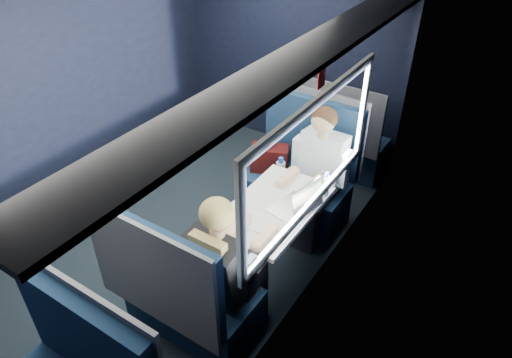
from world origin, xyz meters
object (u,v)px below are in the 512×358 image
Objects in this scene: seat_bay_far at (184,296)px; bottle_small at (325,185)px; cup at (318,190)px; woman at (224,264)px; seat_row_front at (339,140)px; man at (317,170)px; seat_bay_near at (298,178)px; table at (270,213)px; laptop at (299,204)px.

seat_bay_far is 5.77× the size of bottle_small.
cup is at bearing -143.79° from bottle_small.
seat_bay_far is at bearing -146.18° from woman.
seat_row_front is 12.42× the size of cup.
seat_bay_near is at bearing 147.27° from man.
seat_row_front is (-0.18, 1.80, -0.25)m from table.
man is 1.00× the size of woman.
cup is (0.43, 1.21, 0.37)m from seat_bay_far.
woman is at bearing -80.38° from seat_bay_near.
seat_row_front is 5.31× the size of bottle_small.
seat_row_front is 0.88× the size of man.
seat_row_front is 1.56m from bottle_small.
table is 0.51m from bottle_small.
woman is (0.25, 0.17, 0.31)m from seat_bay_far.
seat_bay_near is 0.99m from laptop.
table is at bearing -128.69° from bottle_small.
table is 0.79× the size of seat_bay_far.
man is 14.15× the size of cup.
seat_bay_near is at bearing 99.62° from woman.
woman is at bearing -102.03° from bottle_small.
laptop is at bearing 17.00° from table.
laptop reaches higher than cup.
bottle_small is (0.48, -1.42, 0.43)m from seat_row_front.
seat_row_front is 1.57m from cup.
bottle_small is at bearing -54.89° from man.
man is at bearing -77.17° from seat_row_front.
seat_row_front is at bearing 95.70° from woman.
table is at bearing -84.20° from seat_row_front.
seat_row_front is at bearing 95.80° from table.
laptop is 0.31m from bottle_small.
seat_bay_near is 1.75m from seat_bay_far.
woman is at bearing -84.30° from seat_row_front.
seat_bay_far is at bearing -111.06° from bottle_small.
cup is (0.25, 0.34, 0.12)m from table.
laptop is at bearing 78.58° from woman.
cup is (0.18, -0.36, 0.07)m from man.
seat_bay_far is 0.95× the size of man.
cup is at bearing -49.93° from seat_bay_near.
seat_row_front reaches higher than cup.
seat_bay_near and seat_bay_far have the same top height.
man is at bearing 116.66° from cup.
table is 0.70m from man.
table is 0.79× the size of seat_bay_near.
man is 0.42m from bottle_small.
cup is at bearing -63.34° from man.
man and woman have the same top height.
seat_bay_far is 0.43m from woman.
bottle_small is at bearing 51.31° from table.
seat_row_front is at bearing 102.83° from man.
seat_row_front is 2.54m from woman.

